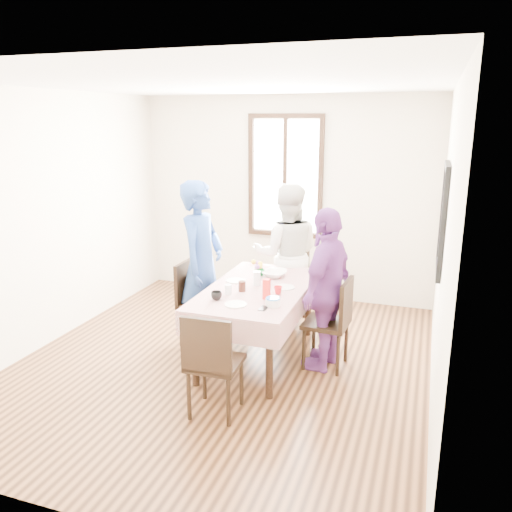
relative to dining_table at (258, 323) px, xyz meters
name	(u,v)px	position (x,y,z in m)	size (l,w,h in m)	color
ground	(223,362)	(-0.29, -0.22, -0.38)	(4.50, 4.50, 0.00)	black
back_wall	(285,199)	(-0.29, 2.03, 0.98)	(4.00, 4.00, 0.00)	beige
right_wall	(444,249)	(1.71, -0.22, 0.98)	(4.50, 4.50, 0.00)	beige
window_frame	(285,176)	(-0.29, 2.01, 1.27)	(1.02, 0.06, 1.62)	black
window_pane	(286,176)	(-0.29, 2.02, 1.27)	(0.90, 0.02, 1.50)	white
art_poster	(443,219)	(1.69, 0.08, 1.18)	(0.04, 0.76, 0.96)	red
dining_table	(258,323)	(0.00, 0.00, 0.00)	(0.83, 1.58, 0.75)	black
tablecloth	(258,288)	(0.00, 0.00, 0.38)	(0.95, 1.70, 0.01)	#520006
chair_left	(201,304)	(-0.70, 0.15, 0.08)	(0.42, 0.42, 0.91)	black
chair_right	(326,323)	(0.70, 0.05, 0.08)	(0.42, 0.42, 0.91)	black
chair_far	(286,285)	(0.00, 1.09, 0.08)	(0.42, 0.42, 0.91)	black
chair_near	(215,362)	(0.00, -1.09, 0.08)	(0.42, 0.42, 0.91)	black
person_left	(202,265)	(-0.68, 0.15, 0.52)	(0.65, 0.43, 1.79)	navy
person_far	(287,254)	(0.00, 1.07, 0.47)	(0.82, 0.64, 1.68)	beige
person_right	(326,289)	(0.68, 0.05, 0.43)	(0.94, 0.39, 1.60)	#6C3280
mug_black	(216,296)	(-0.25, -0.47, 0.43)	(0.10, 0.10, 0.08)	black
mug_flag	(278,290)	(0.25, -0.12, 0.43)	(0.08, 0.08, 0.08)	red
mug_green	(260,272)	(-0.10, 0.38, 0.42)	(0.09, 0.09, 0.07)	#0C7226
serving_bowl	(274,274)	(0.05, 0.40, 0.42)	(0.24, 0.24, 0.06)	white
juice_carton	(267,289)	(0.19, -0.29, 0.48)	(0.06, 0.06, 0.19)	red
butter_tub	(273,302)	(0.30, -0.45, 0.42)	(0.13, 0.13, 0.07)	white
jam_jar	(242,286)	(-0.11, -0.16, 0.44)	(0.07, 0.07, 0.10)	black
drinking_glass	(228,289)	(-0.20, -0.29, 0.44)	(0.07, 0.07, 0.10)	silver
smartphone	(263,308)	(0.24, -0.55, 0.39)	(0.06, 0.13, 0.01)	black
flower_vase	(257,278)	(-0.03, 0.07, 0.46)	(0.07, 0.07, 0.14)	silver
plate_left	(236,281)	(-0.28, 0.12, 0.39)	(0.20, 0.20, 0.01)	white
plate_right	(285,287)	(0.26, 0.07, 0.39)	(0.20, 0.20, 0.01)	white
plate_far	(278,270)	(0.02, 0.63, 0.39)	(0.20, 0.20, 0.01)	white
plate_near	(235,304)	(-0.03, -0.54, 0.39)	(0.20, 0.20, 0.01)	white
butter_lid	(273,298)	(0.30, -0.45, 0.46)	(0.12, 0.12, 0.01)	blue
flower_bunch	(257,267)	(-0.03, 0.07, 0.58)	(0.09, 0.09, 0.10)	yellow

